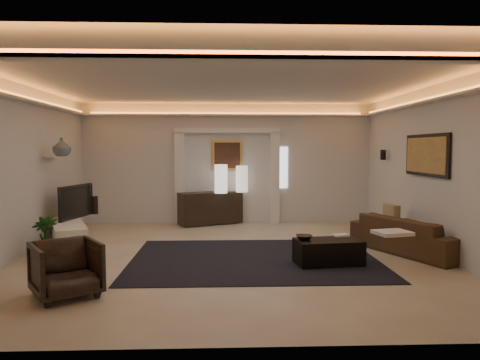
{
  "coord_description": "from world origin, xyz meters",
  "views": [
    {
      "loc": [
        -0.11,
        -7.51,
        1.82
      ],
      "look_at": [
        0.2,
        0.6,
        1.25
      ],
      "focal_mm": 33.83,
      "sensor_mm": 36.0,
      "label": 1
    }
  ],
  "objects_px": {
    "coffee_table": "(328,252)",
    "armchair": "(66,269)",
    "console": "(210,208)",
    "sofa": "(410,235)"
  },
  "relations": [
    {
      "from": "coffee_table",
      "to": "armchair",
      "type": "distance_m",
      "value": 3.84
    },
    {
      "from": "console",
      "to": "coffee_table",
      "type": "bearing_deg",
      "value": -87.71
    },
    {
      "from": "coffee_table",
      "to": "console",
      "type": "bearing_deg",
      "value": 109.92
    },
    {
      "from": "sofa",
      "to": "coffee_table",
      "type": "xyz_separation_m",
      "value": [
        -1.61,
        -0.75,
        -0.11
      ]
    },
    {
      "from": "console",
      "to": "sofa",
      "type": "height_order",
      "value": "console"
    },
    {
      "from": "console",
      "to": "coffee_table",
      "type": "xyz_separation_m",
      "value": [
        1.95,
        -3.84,
        -0.2
      ]
    },
    {
      "from": "console",
      "to": "armchair",
      "type": "height_order",
      "value": "console"
    },
    {
      "from": "sofa",
      "to": "coffee_table",
      "type": "relative_size",
      "value": 2.12
    },
    {
      "from": "console",
      "to": "armchair",
      "type": "distance_m",
      "value": 5.5
    },
    {
      "from": "console",
      "to": "armchair",
      "type": "bearing_deg",
      "value": -131.76
    }
  ]
}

